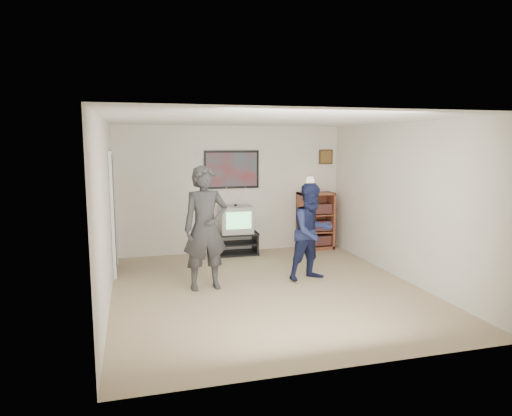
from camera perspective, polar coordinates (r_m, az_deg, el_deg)
name	(u,v)px	position (r m, az deg, el deg)	size (l,w,h in m)	color
room_shell	(261,204)	(6.99, 0.65, 0.53)	(4.51, 5.00, 2.51)	#887256
media_stand	(235,243)	(8.97, -2.63, -4.43)	(0.88, 0.51, 0.44)	black
crt_television	(236,219)	(8.88, -2.55, -1.41)	(0.62, 0.52, 0.52)	#9FA09A
bookshelf	(315,221)	(9.46, 7.44, -1.58)	(0.71, 0.41, 1.16)	brown
table_lamp	(310,185)	(9.29, 6.79, 2.89)	(0.20, 0.20, 0.33)	beige
person_tall	(205,228)	(6.80, -6.34, -2.52)	(0.67, 0.44, 1.85)	#2F3032
person_short	(312,232)	(7.30, 7.02, -2.97)	(0.76, 0.59, 1.55)	#191F45
controller_left	(204,214)	(7.03, -6.52, -0.71)	(0.04, 0.12, 0.04)	white
controller_right	(304,214)	(7.47, 6.06, -0.73)	(0.04, 0.12, 0.04)	white
poster	(232,170)	(9.01, -3.06, 4.82)	(1.10, 0.03, 0.75)	black
air_vent	(204,154)	(8.90, -6.57, 6.67)	(0.28, 0.02, 0.14)	white
small_picture	(326,157)	(9.62, 8.72, 6.33)	(0.30, 0.03, 0.30)	#472E16
doorway	(113,214)	(8.01, -17.48, -0.66)	(0.03, 0.85, 2.00)	black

